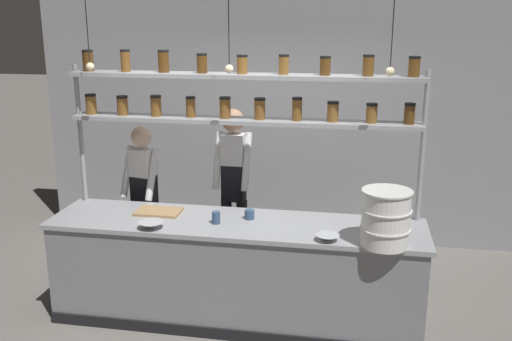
{
  "coord_description": "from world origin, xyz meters",
  "views": [
    {
      "loc": [
        1.0,
        -4.5,
        2.63
      ],
      "look_at": [
        0.14,
        0.2,
        1.33
      ],
      "focal_mm": 40.0,
      "sensor_mm": 36.0,
      "label": 1
    }
  ],
  "objects": [
    {
      "name": "cutting_board",
      "position": [
        -0.73,
        0.1,
        0.93
      ],
      "size": [
        0.4,
        0.26,
        0.02
      ],
      "color": "#A88456",
      "rests_on": "prep_counter"
    },
    {
      "name": "prep_counter",
      "position": [
        0.0,
        -0.0,
        0.46
      ],
      "size": [
        3.24,
        0.76,
        0.92
      ],
      "color": "gray",
      "rests_on": "ground_plane"
    },
    {
      "name": "prep_bowl_center_front",
      "position": [
        -0.65,
        -0.28,
        0.95
      ],
      "size": [
        0.22,
        0.22,
        0.06
      ],
      "color": "#B2B7BC",
      "rests_on": "prep_counter"
    },
    {
      "name": "serving_cup_by_board",
      "position": [
        0.11,
        0.09,
        0.96
      ],
      "size": [
        0.09,
        0.09,
        0.08
      ],
      "color": "#334C70",
      "rests_on": "prep_counter"
    },
    {
      "name": "back_wall",
      "position": [
        0.0,
        2.09,
        1.49
      ],
      "size": [
        5.64,
        0.12,
        2.99
      ],
      "primitive_type": "cube",
      "color": "#939399",
      "rests_on": "ground_plane"
    },
    {
      "name": "prep_bowl_near_left",
      "position": [
        0.81,
        -0.29,
        0.94
      ],
      "size": [
        0.19,
        0.19,
        0.05
      ],
      "color": "#B2B7BC",
      "rests_on": "prep_counter"
    },
    {
      "name": "pendant_light_row",
      "position": [
        -0.02,
        0.0,
        2.26
      ],
      "size": [
        2.52,
        0.07,
        0.75
      ],
      "color": "black"
    },
    {
      "name": "chef_center",
      "position": [
        -0.19,
        0.79,
        1.03
      ],
      "size": [
        0.37,
        0.31,
        1.77
      ],
      "rotation": [
        0.0,
        0.0,
        -0.03
      ],
      "color": "black",
      "rests_on": "ground_plane"
    },
    {
      "name": "container_stack",
      "position": [
        1.24,
        -0.3,
        1.14
      ],
      "size": [
        0.39,
        0.39,
        0.44
      ],
      "color": "white",
      "rests_on": "prep_counter"
    },
    {
      "name": "chef_left",
      "position": [
        -1.07,
        0.64,
        0.91
      ],
      "size": [
        0.4,
        0.33,
        1.6
      ],
      "rotation": [
        0.0,
        0.0,
        -0.22
      ],
      "color": "black",
      "rests_on": "ground_plane"
    },
    {
      "name": "spice_shelf_unit",
      "position": [
        -0.01,
        0.33,
        1.89
      ],
      "size": [
        3.13,
        0.28,
        2.34
      ],
      "color": "#999BA0",
      "rests_on": "ground_plane"
    },
    {
      "name": "serving_cup_front",
      "position": [
        -0.15,
        -0.07,
        0.97
      ],
      "size": [
        0.07,
        0.07,
        0.1
      ],
      "color": "#334C70",
      "rests_on": "prep_counter"
    },
    {
      "name": "ground_plane",
      "position": [
        0.0,
        0.0,
        0.0
      ],
      "size": [
        40.0,
        40.0,
        0.0
      ],
      "primitive_type": "plane",
      "color": "slate"
    }
  ]
}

